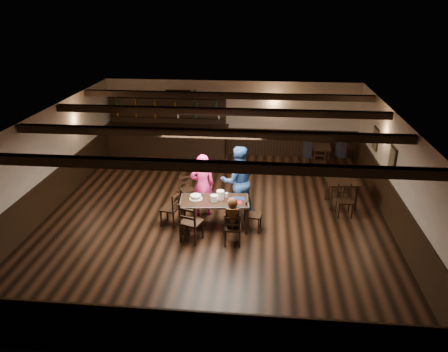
# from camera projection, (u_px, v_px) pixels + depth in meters

# --- Properties ---
(ground) EXTENTS (10.00, 10.00, 0.00)m
(ground) POSITION_uv_depth(u_px,v_px,m) (216.00, 216.00, 11.60)
(ground) COLOR black
(ground) RESTS_ON ground
(room_shell) EXTENTS (9.02, 10.02, 2.71)m
(room_shell) POSITION_uv_depth(u_px,v_px,m) (216.00, 154.00, 10.97)
(room_shell) COLOR beige
(room_shell) RESTS_ON ground
(dining_table) EXTENTS (1.77, 1.01, 0.75)m
(dining_table) POSITION_uv_depth(u_px,v_px,m) (214.00, 203.00, 10.82)
(dining_table) COLOR black
(dining_table) RESTS_ON ground
(chair_near_left) EXTENTS (0.58, 0.57, 0.99)m
(chair_near_left) POSITION_uv_depth(u_px,v_px,m) (190.00, 220.00, 10.18)
(chair_near_left) COLOR black
(chair_near_left) RESTS_ON ground
(chair_near_right) EXTENTS (0.40, 0.39, 0.83)m
(chair_near_right) POSITION_uv_depth(u_px,v_px,m) (233.00, 227.00, 10.08)
(chair_near_right) COLOR black
(chair_near_right) RESTS_ON ground
(chair_end_left) EXTENTS (0.49, 0.50, 0.91)m
(chair_end_left) POSITION_uv_depth(u_px,v_px,m) (173.00, 206.00, 10.98)
(chair_end_left) COLOR black
(chair_end_left) RESTS_ON ground
(chair_end_right) EXTENTS (0.42, 0.44, 0.84)m
(chair_end_right) POSITION_uv_depth(u_px,v_px,m) (251.00, 212.00, 10.77)
(chair_end_right) COLOR black
(chair_end_right) RESTS_ON ground
(chair_far_pushed) EXTENTS (0.51, 0.50, 0.81)m
(chair_far_pushed) POSITION_uv_depth(u_px,v_px,m) (186.00, 187.00, 12.24)
(chair_far_pushed) COLOR black
(chair_far_pushed) RESTS_ON ground
(woman_pink) EXTENTS (0.71, 0.57, 1.71)m
(woman_pink) POSITION_uv_depth(u_px,v_px,m) (203.00, 185.00, 11.38)
(woman_pink) COLOR #FF2F90
(woman_pink) RESTS_ON ground
(man_blue) EXTENTS (1.09, 0.95, 1.91)m
(man_blue) POSITION_uv_depth(u_px,v_px,m) (238.00, 181.00, 11.40)
(man_blue) COLOR navy
(man_blue) RESTS_ON ground
(seated_person) EXTENTS (0.31, 0.47, 0.77)m
(seated_person) POSITION_uv_depth(u_px,v_px,m) (233.00, 214.00, 10.01)
(seated_person) COLOR black
(seated_person) RESTS_ON ground
(cake) EXTENTS (0.33, 0.33, 0.10)m
(cake) POSITION_uv_depth(u_px,v_px,m) (196.00, 197.00, 10.85)
(cake) COLOR white
(cake) RESTS_ON dining_table
(plate_stack_a) EXTENTS (0.17, 0.17, 0.16)m
(plate_stack_a) POSITION_uv_depth(u_px,v_px,m) (214.00, 198.00, 10.70)
(plate_stack_a) COLOR white
(plate_stack_a) RESTS_ON dining_table
(plate_stack_b) EXTENTS (0.19, 0.19, 0.22)m
(plate_stack_b) POSITION_uv_depth(u_px,v_px,m) (220.00, 195.00, 10.81)
(plate_stack_b) COLOR white
(plate_stack_b) RESTS_ON dining_table
(tea_light) EXTENTS (0.04, 0.04, 0.06)m
(tea_light) POSITION_uv_depth(u_px,v_px,m) (216.00, 197.00, 10.89)
(tea_light) COLOR #A5A8AD
(tea_light) RESTS_ON dining_table
(salt_shaker) EXTENTS (0.03, 0.03, 0.08)m
(salt_shaker) POSITION_uv_depth(u_px,v_px,m) (230.00, 200.00, 10.73)
(salt_shaker) COLOR silver
(salt_shaker) RESTS_ON dining_table
(pepper_shaker) EXTENTS (0.04, 0.04, 0.10)m
(pepper_shaker) POSITION_uv_depth(u_px,v_px,m) (232.00, 199.00, 10.72)
(pepper_shaker) COLOR #A5A8AD
(pepper_shaker) RESTS_ON dining_table
(drink_glass) EXTENTS (0.08, 0.08, 0.12)m
(drink_glass) POSITION_uv_depth(u_px,v_px,m) (227.00, 195.00, 10.92)
(drink_glass) COLOR silver
(drink_glass) RESTS_ON dining_table
(menu_red) EXTENTS (0.35, 0.25, 0.00)m
(menu_red) POSITION_uv_depth(u_px,v_px,m) (235.00, 202.00, 10.69)
(menu_red) COLOR maroon
(menu_red) RESTS_ON dining_table
(menu_blue) EXTENTS (0.31, 0.23, 0.00)m
(menu_blue) POSITION_uv_depth(u_px,v_px,m) (238.00, 199.00, 10.87)
(menu_blue) COLOR #0F1C4C
(menu_blue) RESTS_ON dining_table
(bar_counter) EXTENTS (4.46, 0.70, 2.20)m
(bar_counter) POSITION_uv_depth(u_px,v_px,m) (167.00, 136.00, 15.87)
(bar_counter) COLOR black
(bar_counter) RESTS_ON ground
(back_table_a) EXTENTS (0.87, 0.87, 0.75)m
(back_table_a) POSITION_uv_depth(u_px,v_px,m) (342.00, 184.00, 12.00)
(back_table_a) COLOR black
(back_table_a) RESTS_ON ground
(back_table_b) EXTENTS (0.83, 0.83, 0.75)m
(back_table_b) POSITION_uv_depth(u_px,v_px,m) (318.00, 149.00, 14.71)
(back_table_b) COLOR black
(back_table_b) RESTS_ON ground
(bg_patron_left) EXTENTS (0.27, 0.40, 0.80)m
(bg_patron_left) POSITION_uv_depth(u_px,v_px,m) (308.00, 145.00, 14.42)
(bg_patron_left) COLOR black
(bg_patron_left) RESTS_ON ground
(bg_patron_right) EXTENTS (0.32, 0.41, 0.74)m
(bg_patron_right) POSITION_uv_depth(u_px,v_px,m) (341.00, 146.00, 14.39)
(bg_patron_right) COLOR black
(bg_patron_right) RESTS_ON ground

